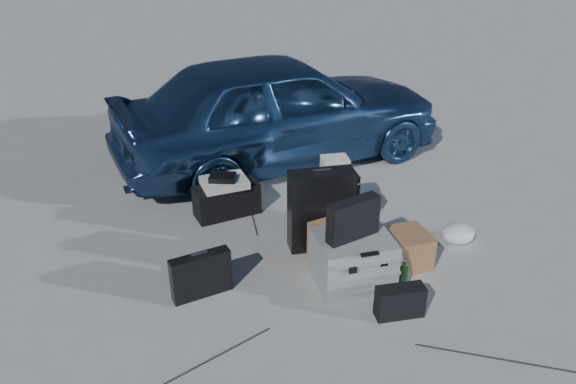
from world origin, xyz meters
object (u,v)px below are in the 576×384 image
object	(u,v)px
pelican_case	(353,260)
suitcase_right	(333,204)
duffel_bag	(227,200)
suitcase_left	(321,210)
cardboard_box	(404,250)
briefcase	(201,275)
green_bottle	(404,274)
car	(279,108)

from	to	relation	value
pelican_case	suitcase_right	bearing A→B (deg)	82.80
suitcase_right	duffel_bag	size ratio (longest dim) A/B	0.88
suitcase_left	cardboard_box	world-z (taller)	suitcase_left
suitcase_right	duffel_bag	distance (m)	1.06
briefcase	pelican_case	bearing A→B (deg)	-20.10
suitcase_left	briefcase	bearing A→B (deg)	-155.50
suitcase_right	green_bottle	bearing A→B (deg)	-81.33
green_bottle	briefcase	bearing A→B (deg)	162.67
pelican_case	car	bearing A→B (deg)	89.84
suitcase_left	cardboard_box	size ratio (longest dim) A/B	1.82
car	cardboard_box	distance (m)	2.46
car	green_bottle	world-z (taller)	car
pelican_case	briefcase	world-z (taller)	pelican_case
car	suitcase_right	world-z (taller)	car
suitcase_left	cardboard_box	xyz separation A→B (m)	(0.54, -0.52, -0.22)
car	duffel_bag	xyz separation A→B (m)	(-0.92, -1.04, -0.49)
car	green_bottle	xyz separation A→B (m)	(0.09, -2.68, -0.51)
cardboard_box	duffel_bag	bearing A→B (deg)	130.86
duffel_bag	car	bearing A→B (deg)	42.92
car	suitcase_right	xyz separation A→B (m)	(-0.07, -1.67, -0.37)
suitcase_left	suitcase_right	world-z (taller)	suitcase_left
briefcase	suitcase_right	bearing A→B (deg)	14.34
briefcase	suitcase_left	xyz separation A→B (m)	(1.15, 0.33, 0.18)
car	green_bottle	bearing A→B (deg)	176.19
suitcase_right	cardboard_box	world-z (taller)	suitcase_right
briefcase	cardboard_box	bearing A→B (deg)	-13.77
briefcase	suitcase_right	size ratio (longest dim) A/B	0.87
suitcase_right	green_bottle	distance (m)	1.04
car	suitcase_left	world-z (taller)	car
car	briefcase	bearing A→B (deg)	141.25
briefcase	cardboard_box	world-z (taller)	briefcase
briefcase	duffel_bag	bearing A→B (deg)	58.93
suitcase_right	duffel_bag	xyz separation A→B (m)	(-0.85, 0.63, -0.12)
briefcase	cardboard_box	xyz separation A→B (m)	(1.69, -0.19, -0.03)
green_bottle	pelican_case	bearing A→B (deg)	149.28
suitcase_left	suitcase_right	size ratio (longest dim) A/B	1.34
car	suitcase_right	bearing A→B (deg)	171.78
duffel_bag	cardboard_box	xyz separation A→B (m)	(1.17, -1.36, -0.01)
pelican_case	suitcase_left	world-z (taller)	suitcase_left
pelican_case	green_bottle	bearing A→B (deg)	-24.86
suitcase_right	duffel_bag	bearing A→B (deg)	143.18
cardboard_box	suitcase_left	bearing A→B (deg)	136.01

